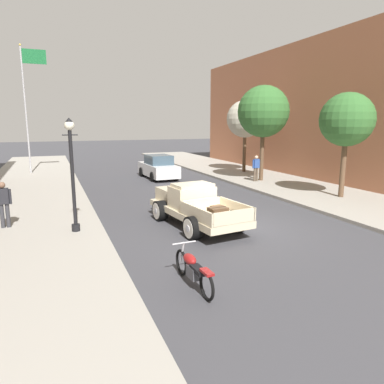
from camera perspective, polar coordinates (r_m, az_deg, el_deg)
ground_plane at (r=13.44m, az=6.13°, el=-5.53°), size 140.00×140.00×0.00m
sidewalk_left at (r=12.02m, az=-26.49°, el=-8.32°), size 5.50×64.00×0.15m
sidewalk_right at (r=17.91m, az=27.11°, el=-2.26°), size 5.50×64.00×0.15m
building_right_storefront at (r=30.44m, az=25.25°, el=11.57°), size 12.00×28.00×9.29m
hotrod_truck_cream at (r=13.47m, az=0.21°, el=-2.12°), size 2.56×5.07×1.58m
motorcycle_parked at (r=8.52m, az=0.19°, el=-12.31°), size 0.62×2.12×0.93m
car_background_white at (r=24.94m, az=-5.45°, el=3.96°), size 2.00×4.36×1.65m
pedestrian_sidewalk_left at (r=14.16m, az=-28.09°, el=-1.41°), size 0.53×0.22×1.65m
pedestrian_sidewalk_right at (r=23.00m, az=10.29°, el=4.04°), size 0.53×0.22×1.65m
street_lamp_near at (r=12.52m, az=-18.78°, el=3.88°), size 0.50×0.32×3.85m
flagpole at (r=29.02m, az=-24.95°, el=13.90°), size 1.74×0.16×9.16m
street_tree_nearest at (r=19.11m, az=23.69°, el=10.57°), size 2.62×2.62×5.15m
street_tree_second at (r=23.30m, az=11.44°, el=12.57°), size 3.24×3.24×6.02m
street_tree_third at (r=27.43m, az=8.58°, el=11.53°), size 2.79×2.79×5.38m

